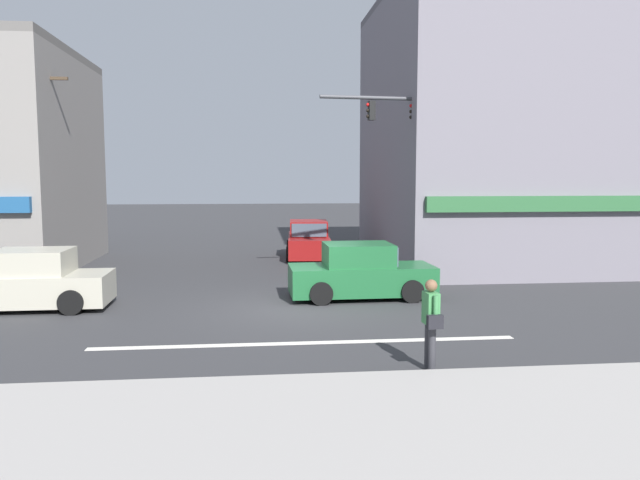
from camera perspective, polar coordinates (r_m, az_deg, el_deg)
ground_plane at (r=16.69m, az=-2.26°, el=-6.22°), size 120.00×120.00×0.00m
lane_marking_stripe at (r=13.30m, az=-1.25°, el=-9.39°), size 9.00×0.24×0.01m
sidewalk_curb at (r=8.57m, az=1.68°, el=-17.74°), size 40.00×5.00×0.16m
building_right_corner at (r=26.98m, az=19.01°, el=9.43°), size 12.49×10.69×10.60m
street_tree at (r=24.38m, az=15.06°, el=5.89°), size 2.86×2.86×5.03m
utility_pole_near_left at (r=22.83m, az=-23.46°, el=5.91°), size 1.40×0.22×7.09m
traffic_light_mast at (r=20.86m, az=10.41°, el=7.67°), size 4.87×0.65×6.20m
sedan_crossing_leftbound at (r=18.10m, az=-25.00°, el=-3.53°), size 4.11×1.90×1.58m
sedan_approaching_near at (r=26.50m, az=-1.05°, el=-0.11°), size 2.07×4.20×1.58m
sedan_crossing_rightbound at (r=17.91m, az=3.75°, el=-3.07°), size 4.14×1.95×1.58m
pedestrian_foreground_with_bag at (r=11.42m, az=10.11°, el=-7.15°), size 0.29×0.68×1.67m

